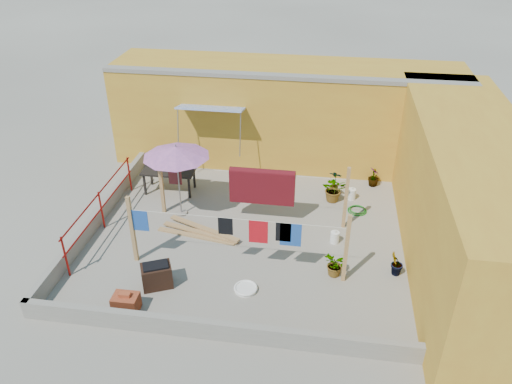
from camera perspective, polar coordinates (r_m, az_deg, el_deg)
ground at (r=13.15m, az=-1.06°, el=-5.00°), size 80.00×80.00×0.00m
wall_back at (r=16.43m, az=3.38°, el=8.98°), size 11.00×3.27×3.21m
wall_right at (r=12.60m, az=22.88°, el=-0.76°), size 2.40×9.00×3.20m
parapet_front at (r=10.34m, az=-4.49°, el=-15.47°), size 8.30×0.16×0.44m
parapet_left at (r=14.19m, az=-17.56°, el=-2.60°), size 0.16×7.30×0.44m
red_railing at (r=13.68m, az=-17.34°, el=-1.39°), size 0.05×4.20×1.10m
clothesline_rig at (r=13.01m, az=0.26°, el=-0.02°), size 5.09×2.35×1.80m
patio_umbrella at (r=13.23m, az=-9.12°, el=4.52°), size 2.28×2.28×2.14m
outdoor_table at (r=15.00m, az=-9.93°, el=2.28°), size 1.55×0.80×0.72m
brick_stack at (r=11.24m, az=-14.63°, el=-12.16°), size 0.55×0.40×0.48m
lumber_pile at (r=13.23m, az=-6.40°, el=-4.58°), size 2.27×0.97×0.14m
brazier at (r=11.64m, az=-11.28°, el=-9.33°), size 0.79×0.68×0.60m
white_basin at (r=11.46m, az=-1.19°, el=-10.96°), size 0.54×0.54×0.09m
water_jug_a at (r=12.97m, az=8.99°, el=-5.12°), size 0.23×0.23×0.36m
water_jug_b at (r=14.87m, az=10.86°, el=-0.23°), size 0.24×0.24×0.38m
green_hose at (r=14.39m, az=11.49°, el=-2.04°), size 0.54×0.54×0.08m
plant_back_a at (r=14.59m, az=8.92°, el=0.33°), size 0.71×0.62×0.77m
plant_back_b at (r=15.65m, az=13.30°, el=1.70°), size 0.44×0.44×0.60m
plant_right_a at (r=15.03m, az=9.03°, el=1.21°), size 0.45×0.37×0.74m
plant_right_b at (r=12.14m, az=15.73°, el=-7.91°), size 0.45×0.45×0.64m
plant_right_c at (r=11.83m, az=9.07°, el=-8.27°), size 0.63×0.67×0.61m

